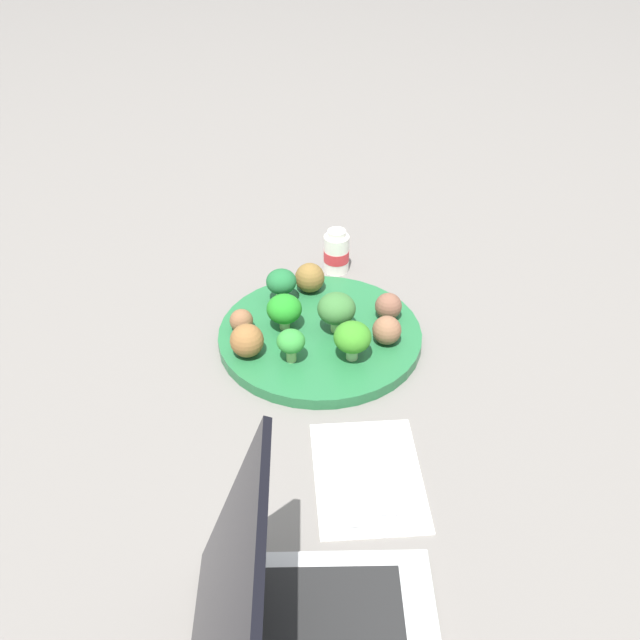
{
  "coord_description": "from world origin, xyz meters",
  "views": [
    {
      "loc": [
        0.82,
        -0.12,
        0.65
      ],
      "look_at": [
        0.0,
        0.0,
        0.04
      ],
      "focal_mm": 42.75,
      "sensor_mm": 36.0,
      "label": 1
    }
  ],
  "objects_px": {
    "napkin": "(368,475)",
    "knife": "(353,478)",
    "broccoli_floret_back_right": "(336,307)",
    "meatball_mid_right": "(310,278)",
    "plate": "(320,336)",
    "meatball_back_right": "(241,321)",
    "meatball_mid_left": "(388,306)",
    "broccoli_floret_far_rim": "(281,283)",
    "fork": "(385,476)",
    "broccoli_floret_mid_right": "(352,338)",
    "meatball_front_right": "(247,341)",
    "yogurt_bottle": "(336,253)",
    "broccoli_floret_near_rim": "(291,342)",
    "broccoli_floret_back_left": "(284,309)",
    "meatball_back_left": "(387,330)"
  },
  "relations": [
    {
      "from": "napkin",
      "to": "knife",
      "type": "xyz_separation_m",
      "value": [
        0.01,
        -0.02,
        0.0
      ]
    },
    {
      "from": "knife",
      "to": "fork",
      "type": "bearing_deg",
      "value": 84.88
    },
    {
      "from": "broccoli_floret_near_rim",
      "to": "meatball_front_right",
      "type": "xyz_separation_m",
      "value": [
        -0.02,
        -0.06,
        -0.01
      ]
    },
    {
      "from": "plate",
      "to": "napkin",
      "type": "distance_m",
      "value": 0.25
    },
    {
      "from": "broccoli_floret_back_left",
      "to": "meatball_mid_left",
      "type": "distance_m",
      "value": 0.15
    },
    {
      "from": "yogurt_bottle",
      "to": "meatball_mid_right",
      "type": "bearing_deg",
      "value": -34.94
    },
    {
      "from": "broccoli_floret_mid_right",
      "to": "broccoli_floret_back_right",
      "type": "bearing_deg",
      "value": -171.13
    },
    {
      "from": "broccoli_floret_far_rim",
      "to": "fork",
      "type": "xyz_separation_m",
      "value": [
        0.34,
        0.08,
        -0.04
      ]
    },
    {
      "from": "plate",
      "to": "meatball_front_right",
      "type": "height_order",
      "value": "meatball_front_right"
    },
    {
      "from": "plate",
      "to": "napkin",
      "type": "xyz_separation_m",
      "value": [
        0.25,
        0.02,
        -0.01
      ]
    },
    {
      "from": "broccoli_floret_near_rim",
      "to": "meatball_mid_left",
      "type": "xyz_separation_m",
      "value": [
        -0.08,
        0.15,
        -0.01
      ]
    },
    {
      "from": "meatball_front_right",
      "to": "fork",
      "type": "distance_m",
      "value": 0.27
    },
    {
      "from": "knife",
      "to": "meatball_mid_right",
      "type": "bearing_deg",
      "value": 179.66
    },
    {
      "from": "broccoli_floret_back_right",
      "to": "knife",
      "type": "distance_m",
      "value": 0.27
    },
    {
      "from": "broccoli_floret_mid_right",
      "to": "broccoli_floret_far_rim",
      "type": "relative_size",
      "value": 1.05
    },
    {
      "from": "broccoli_floret_back_right",
      "to": "meatball_mid_right",
      "type": "bearing_deg",
      "value": -167.41
    },
    {
      "from": "meatball_back_left",
      "to": "knife",
      "type": "height_order",
      "value": "meatball_back_left"
    },
    {
      "from": "meatball_mid_left",
      "to": "plate",
      "type": "bearing_deg",
      "value": -78.75
    },
    {
      "from": "broccoli_floret_back_right",
      "to": "meatball_mid_right",
      "type": "xyz_separation_m",
      "value": [
        -0.1,
        -0.02,
        -0.01
      ]
    },
    {
      "from": "napkin",
      "to": "knife",
      "type": "relative_size",
      "value": 1.17
    },
    {
      "from": "meatball_mid_left",
      "to": "meatball_back_right",
      "type": "height_order",
      "value": "meatball_mid_left"
    },
    {
      "from": "fork",
      "to": "meatball_back_right",
      "type": "bearing_deg",
      "value": -153.63
    },
    {
      "from": "broccoli_floret_mid_right",
      "to": "meatball_front_right",
      "type": "xyz_separation_m",
      "value": [
        -0.03,
        -0.13,
        -0.01
      ]
    },
    {
      "from": "meatball_front_right",
      "to": "meatball_mid_right",
      "type": "height_order",
      "value": "meatball_front_right"
    },
    {
      "from": "knife",
      "to": "meatball_back_left",
      "type": "bearing_deg",
      "value": 158.85
    },
    {
      "from": "meatball_back_right",
      "to": "yogurt_bottle",
      "type": "height_order",
      "value": "yogurt_bottle"
    },
    {
      "from": "meatball_mid_left",
      "to": "yogurt_bottle",
      "type": "relative_size",
      "value": 0.53
    },
    {
      "from": "broccoli_floret_near_rim",
      "to": "fork",
      "type": "height_order",
      "value": "broccoli_floret_near_rim"
    },
    {
      "from": "plate",
      "to": "yogurt_bottle",
      "type": "distance_m",
      "value": 0.19
    },
    {
      "from": "broccoli_floret_back_right",
      "to": "fork",
      "type": "relative_size",
      "value": 0.48
    },
    {
      "from": "broccoli_floret_near_rim",
      "to": "fork",
      "type": "distance_m",
      "value": 0.23
    },
    {
      "from": "yogurt_bottle",
      "to": "broccoli_floret_back_left",
      "type": "bearing_deg",
      "value": -31.65
    },
    {
      "from": "broccoli_floret_mid_right",
      "to": "broccoli_floret_back_right",
      "type": "height_order",
      "value": "broccoli_floret_back_right"
    },
    {
      "from": "broccoli_floret_near_rim",
      "to": "meatball_mid_right",
      "type": "distance_m",
      "value": 0.17
    },
    {
      "from": "meatball_back_right",
      "to": "fork",
      "type": "bearing_deg",
      "value": 26.37
    },
    {
      "from": "meatball_back_left",
      "to": "napkin",
      "type": "relative_size",
      "value": 0.23
    },
    {
      "from": "broccoli_floret_far_rim",
      "to": "knife",
      "type": "height_order",
      "value": "broccoli_floret_far_rim"
    },
    {
      "from": "meatball_mid_left",
      "to": "knife",
      "type": "height_order",
      "value": "meatball_mid_left"
    },
    {
      "from": "meatball_mid_right",
      "to": "meatball_back_right",
      "type": "bearing_deg",
      "value": -51.78
    },
    {
      "from": "napkin",
      "to": "broccoli_floret_mid_right",
      "type": "bearing_deg",
      "value": 175.2
    },
    {
      "from": "broccoli_floret_near_rim",
      "to": "meatball_front_right",
      "type": "bearing_deg",
      "value": -111.3
    },
    {
      "from": "broccoli_floret_back_left",
      "to": "yogurt_bottle",
      "type": "relative_size",
      "value": 0.72
    },
    {
      "from": "meatball_mid_left",
      "to": "knife",
      "type": "distance_m",
      "value": 0.3
    },
    {
      "from": "broccoli_floret_back_left",
      "to": "meatball_mid_left",
      "type": "xyz_separation_m",
      "value": [
        -0.0,
        0.15,
        -0.01
      ]
    },
    {
      "from": "meatball_mid_left",
      "to": "meatball_mid_right",
      "type": "height_order",
      "value": "meatball_mid_right"
    },
    {
      "from": "broccoli_floret_back_left",
      "to": "fork",
      "type": "xyz_separation_m",
      "value": [
        0.28,
        0.08,
        -0.04
      ]
    },
    {
      "from": "plate",
      "to": "knife",
      "type": "xyz_separation_m",
      "value": [
        0.26,
        -0.0,
        -0.0
      ]
    },
    {
      "from": "meatball_back_left",
      "to": "napkin",
      "type": "bearing_deg",
      "value": -17.32
    },
    {
      "from": "plate",
      "to": "meatball_back_right",
      "type": "relative_size",
      "value": 8.65
    },
    {
      "from": "broccoli_floret_far_rim",
      "to": "meatball_back_right",
      "type": "distance_m",
      "value": 0.09
    }
  ]
}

